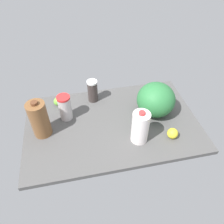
{
  "coord_description": "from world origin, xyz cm",
  "views": [
    {
      "loc": [
        21.73,
        103.83,
        114.25
      ],
      "look_at": [
        0.0,
        0.0,
        13.0
      ],
      "focal_mm": 35.0,
      "sensor_mm": 36.0,
      "label": 1
    }
  ],
  "objects_px": {
    "shaker_bottle": "(93,91)",
    "milk_jug": "(140,127)",
    "chocolate_milk_jug": "(39,119)",
    "watermelon": "(156,100)",
    "tumbler_cup": "(65,107)",
    "lime_near_front": "(58,101)",
    "lemon_beside_bowl": "(173,133)"
  },
  "relations": [
    {
      "from": "tumbler_cup",
      "to": "lemon_beside_bowl",
      "type": "xyz_separation_m",
      "value": [
        -0.67,
        0.33,
        -0.06
      ]
    },
    {
      "from": "tumbler_cup",
      "to": "milk_jug",
      "type": "xyz_separation_m",
      "value": [
        -0.45,
        0.3,
        0.02
      ]
    },
    {
      "from": "milk_jug",
      "to": "lemon_beside_bowl",
      "type": "relative_size",
      "value": 3.43
    },
    {
      "from": "watermelon",
      "to": "lime_near_front",
      "type": "height_order",
      "value": "watermelon"
    },
    {
      "from": "milk_jug",
      "to": "chocolate_milk_jug",
      "type": "bearing_deg",
      "value": -16.66
    },
    {
      "from": "watermelon",
      "to": "lemon_beside_bowl",
      "type": "bearing_deg",
      "value": 98.06
    },
    {
      "from": "chocolate_milk_jug",
      "to": "lime_near_front",
      "type": "relative_size",
      "value": 4.26
    },
    {
      "from": "chocolate_milk_jug",
      "to": "watermelon",
      "type": "xyz_separation_m",
      "value": [
        -0.79,
        -0.04,
        -0.01
      ]
    },
    {
      "from": "lime_near_front",
      "to": "watermelon",
      "type": "bearing_deg",
      "value": 161.6
    },
    {
      "from": "shaker_bottle",
      "to": "watermelon",
      "type": "bearing_deg",
      "value": 151.04
    },
    {
      "from": "tumbler_cup",
      "to": "watermelon",
      "type": "bearing_deg",
      "value": 173.13
    },
    {
      "from": "shaker_bottle",
      "to": "watermelon",
      "type": "height_order",
      "value": "watermelon"
    },
    {
      "from": "watermelon",
      "to": "milk_jug",
      "type": "bearing_deg",
      "value": 50.53
    },
    {
      "from": "watermelon",
      "to": "lime_near_front",
      "type": "distance_m",
      "value": 0.73
    },
    {
      "from": "milk_jug",
      "to": "lime_near_front",
      "type": "height_order",
      "value": "milk_jug"
    },
    {
      "from": "shaker_bottle",
      "to": "lime_near_front",
      "type": "height_order",
      "value": "shaker_bottle"
    },
    {
      "from": "watermelon",
      "to": "chocolate_milk_jug",
      "type": "bearing_deg",
      "value": 2.78
    },
    {
      "from": "chocolate_milk_jug",
      "to": "watermelon",
      "type": "relative_size",
      "value": 1.01
    },
    {
      "from": "shaker_bottle",
      "to": "milk_jug",
      "type": "height_order",
      "value": "milk_jug"
    },
    {
      "from": "watermelon",
      "to": "lime_near_front",
      "type": "xyz_separation_m",
      "value": [
        0.68,
        -0.23,
        -0.09
      ]
    },
    {
      "from": "milk_jug",
      "to": "lemon_beside_bowl",
      "type": "distance_m",
      "value": 0.23
    },
    {
      "from": "tumbler_cup",
      "to": "milk_jug",
      "type": "height_order",
      "value": "milk_jug"
    },
    {
      "from": "milk_jug",
      "to": "chocolate_milk_jug",
      "type": "xyz_separation_m",
      "value": [
        0.61,
        -0.18,
        0.01
      ]
    },
    {
      "from": "lime_near_front",
      "to": "lemon_beside_bowl",
      "type": "bearing_deg",
      "value": 146.47
    },
    {
      "from": "milk_jug",
      "to": "chocolate_milk_jug",
      "type": "relative_size",
      "value": 0.89
    },
    {
      "from": "milk_jug",
      "to": "watermelon",
      "type": "height_order",
      "value": "milk_jug"
    },
    {
      "from": "shaker_bottle",
      "to": "lime_near_front",
      "type": "relative_size",
      "value": 2.77
    },
    {
      "from": "shaker_bottle",
      "to": "lime_near_front",
      "type": "xyz_separation_m",
      "value": [
        0.27,
        0.0,
        -0.06
      ]
    },
    {
      "from": "watermelon",
      "to": "lime_near_front",
      "type": "relative_size",
      "value": 4.2
    },
    {
      "from": "lemon_beside_bowl",
      "to": "lime_near_front",
      "type": "height_order",
      "value": "lemon_beside_bowl"
    },
    {
      "from": "tumbler_cup",
      "to": "watermelon",
      "type": "relative_size",
      "value": 0.71
    },
    {
      "from": "tumbler_cup",
      "to": "chocolate_milk_jug",
      "type": "distance_m",
      "value": 0.2
    }
  ]
}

